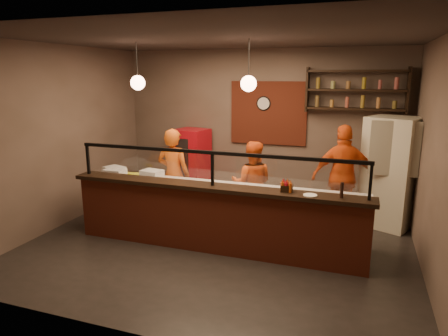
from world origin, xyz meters
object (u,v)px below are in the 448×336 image
at_px(cook_left, 174,175).
at_px(cook_right, 343,177).
at_px(fridge, 390,172).
at_px(wall_clock, 264,103).
at_px(red_cooler, 192,164).
at_px(cook_mid, 252,184).
at_px(pizza_dough, 253,191).
at_px(pepper_mill, 342,190).
at_px(condiment_caddy, 287,188).

relative_size(cook_left, cook_right, 0.94).
bearing_deg(fridge, cook_left, -141.46).
distance_m(wall_clock, red_cooler, 2.04).
relative_size(cook_mid, pizza_dough, 3.15).
xyz_separation_m(wall_clock, cook_right, (1.71, -1.00, -1.18)).
relative_size(wall_clock, pepper_mill, 1.40).
distance_m(wall_clock, cook_right, 2.31).
relative_size(cook_mid, pepper_mill, 7.20).
xyz_separation_m(wall_clock, pizza_dough, (0.42, -2.33, -1.19)).
distance_m(fridge, red_cooler, 4.03).
bearing_deg(condiment_caddy, pepper_mill, -4.59).
relative_size(cook_mid, fridge, 0.79).
height_order(cook_mid, pizza_dough, cook_mid).
xyz_separation_m(red_cooler, condiment_caddy, (2.52, -2.40, 0.34)).
bearing_deg(red_cooler, fridge, 5.40).
distance_m(cook_left, red_cooler, 1.38).
bearing_deg(cook_left, cook_mid, -171.80).
height_order(cook_left, condiment_caddy, cook_left).
distance_m(cook_mid, cook_right, 1.62).
bearing_deg(cook_right, condiment_caddy, 52.82).
bearing_deg(wall_clock, cook_mid, -83.46).
bearing_deg(pizza_dough, cook_left, 158.81).
height_order(wall_clock, condiment_caddy, wall_clock).
xyz_separation_m(cook_mid, red_cooler, (-1.68, 1.18, -0.01)).
height_order(pizza_dough, condiment_caddy, condiment_caddy).
relative_size(cook_left, red_cooler, 1.13).
bearing_deg(pizza_dough, pepper_mill, -18.11).
xyz_separation_m(cook_right, fridge, (0.79, 0.32, 0.06)).
relative_size(fridge, red_cooler, 1.28).
height_order(wall_clock, cook_right, wall_clock).
bearing_deg(cook_mid, cook_right, -173.45).
distance_m(cook_mid, condiment_caddy, 1.53).
bearing_deg(wall_clock, red_cooler, -168.38).
distance_m(red_cooler, pepper_mill, 4.12).
bearing_deg(cook_mid, pizza_dough, 95.49).
height_order(fridge, red_cooler, fridge).
relative_size(red_cooler, condiment_caddy, 8.93).
distance_m(cook_left, pizza_dough, 1.83).
bearing_deg(condiment_caddy, pizza_dough, 147.35).
xyz_separation_m(cook_mid, condiment_caddy, (0.84, -1.23, 0.33)).
bearing_deg(cook_left, pepper_mill, 161.05).
bearing_deg(fridge, pizza_dough, -117.69).
bearing_deg(cook_left, cook_right, -166.56).
relative_size(cook_mid, condiment_caddy, 8.99).
bearing_deg(pepper_mill, condiment_caddy, 175.41).
relative_size(cook_left, fridge, 0.88).
distance_m(wall_clock, pepper_mill, 3.42).
bearing_deg(cook_right, red_cooler, -27.06).
height_order(cook_left, fridge, fridge).
xyz_separation_m(fridge, condiment_caddy, (-1.49, -2.03, 0.12)).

